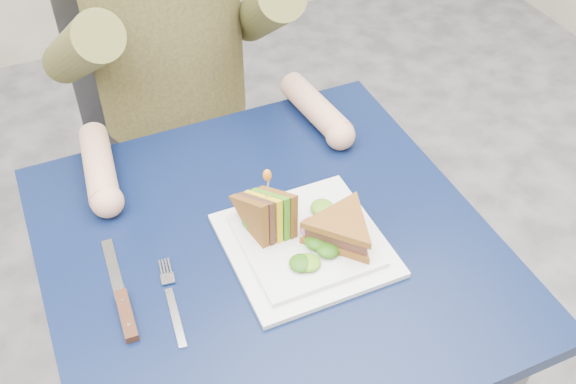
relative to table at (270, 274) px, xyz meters
name	(u,v)px	position (x,y,z in m)	size (l,w,h in m)	color
table	(270,274)	(0.00, 0.00, 0.00)	(0.75, 0.75, 0.73)	black
chair	(170,115)	(0.00, 0.68, -0.11)	(0.42, 0.40, 0.93)	#47474C
diner	(163,1)	(0.00, 0.56, 0.26)	(0.54, 0.59, 0.74)	brown
plate	(305,243)	(0.05, -0.03, 0.09)	(0.26, 0.26, 0.02)	white
sandwich_flat	(342,229)	(0.11, -0.05, 0.12)	(0.20, 0.20, 0.05)	brown
sandwich_upright	(268,216)	(0.01, 0.02, 0.13)	(0.09, 0.15, 0.15)	brown
fork	(173,303)	(-0.19, -0.05, 0.08)	(0.04, 0.18, 0.01)	silver
knife	(124,306)	(-0.26, -0.03, 0.09)	(0.03, 0.22, 0.02)	silver
toothpick	(268,188)	(0.01, 0.02, 0.20)	(0.00, 0.00, 0.06)	tan
toothpick_frill	(267,175)	(0.01, 0.02, 0.23)	(0.01, 0.01, 0.02)	orange
lettuce_spill	(306,230)	(0.06, -0.02, 0.11)	(0.15, 0.13, 0.02)	#337A14
onion_ring	(312,228)	(0.07, -0.02, 0.11)	(0.04, 0.04, 0.01)	#9E4C7A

